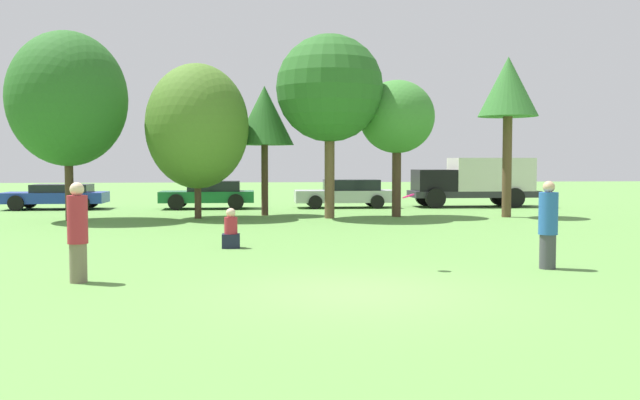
% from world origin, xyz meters
% --- Properties ---
extents(ground_plane, '(120.00, 120.00, 0.00)m').
position_xyz_m(ground_plane, '(0.00, 0.00, 0.00)').
color(ground_plane, '#5B8E42').
extents(person_thrower, '(0.35, 0.35, 1.78)m').
position_xyz_m(person_thrower, '(-4.78, 1.30, 0.90)').
color(person_thrower, '#726651').
rests_on(person_thrower, ground).
extents(person_catcher, '(0.38, 0.38, 1.76)m').
position_xyz_m(person_catcher, '(4.16, 2.07, 0.88)').
color(person_catcher, '#3F3F47').
rests_on(person_catcher, ground).
extents(frisbee, '(0.25, 0.25, 0.11)m').
position_xyz_m(frisbee, '(1.36, 2.22, 1.46)').
color(frisbee, '#F21E72').
extents(bystander_sitting, '(0.44, 0.36, 0.99)m').
position_xyz_m(bystander_sitting, '(-2.27, 5.98, 0.41)').
color(bystander_sitting, '#191E33').
rests_on(bystander_sitting, ground).
extents(tree_0, '(4.24, 4.24, 6.82)m').
position_xyz_m(tree_0, '(-8.41, 14.55, 4.39)').
color(tree_0, '#473323').
rests_on(tree_0, ground).
extents(tree_1, '(3.84, 3.84, 5.80)m').
position_xyz_m(tree_1, '(-3.84, 15.06, 3.46)').
color(tree_1, '#473323').
rests_on(tree_1, ground).
extents(tree_2, '(2.32, 2.32, 5.12)m').
position_xyz_m(tree_2, '(-1.32, 16.26, 3.92)').
color(tree_2, '#473323').
rests_on(tree_2, ground).
extents(tree_3, '(4.02, 4.02, 6.89)m').
position_xyz_m(tree_3, '(1.11, 14.70, 4.86)').
color(tree_3, brown).
rests_on(tree_3, ground).
extents(tree_4, '(2.91, 2.91, 5.28)m').
position_xyz_m(tree_4, '(3.78, 15.21, 3.84)').
color(tree_4, '#473323').
rests_on(tree_4, ground).
extents(tree_5, '(2.28, 2.28, 6.15)m').
position_xyz_m(tree_5, '(7.96, 14.60, 4.88)').
color(tree_5, brown).
rests_on(tree_5, ground).
extents(parked_car_blue, '(4.49, 2.08, 1.12)m').
position_xyz_m(parked_car_blue, '(-10.58, 20.68, 0.62)').
color(parked_car_blue, '#1E389E').
rests_on(parked_car_blue, ground).
extents(parked_car_green, '(4.22, 1.95, 1.27)m').
position_xyz_m(parked_car_green, '(-3.78, 20.39, 0.68)').
color(parked_car_green, '#196633').
rests_on(parked_car_green, ground).
extents(parked_car_silver, '(4.58, 1.90, 1.31)m').
position_xyz_m(parked_car_silver, '(2.50, 20.55, 0.68)').
color(parked_car_silver, '#B2B2B7').
rests_on(parked_car_silver, ground).
extents(delivery_truck_black, '(6.01, 2.26, 2.31)m').
position_xyz_m(delivery_truck_black, '(8.74, 20.71, 1.27)').
color(delivery_truck_black, '#2D2D33').
rests_on(delivery_truck_black, ground).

